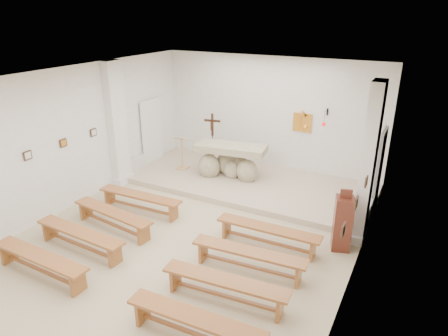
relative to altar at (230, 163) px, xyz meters
The scene contains 31 objects.
ground 3.66m from the altar, 80.05° to the right, with size 7.00×10.00×0.00m, color #C8B891.
wall_left 4.73m from the altar, 128.77° to the right, with size 0.02×10.00×3.50m, color white.
wall_right 5.58m from the altar, 40.91° to the right, with size 0.02×10.00×3.50m, color white.
wall_back 1.96m from the altar, 66.28° to the left, with size 7.00×0.02×3.50m, color white.
ceiling 4.66m from the altar, 80.05° to the right, with size 7.00×10.00×0.02m, color silver.
sanctuary_platform 0.79m from the altar, ahead, with size 6.98×3.00×0.15m, color #BBAA90.
pilaster_left 3.38m from the altar, 150.28° to the right, with size 0.26×0.55×3.50m, color white.
pilaster_right 4.45m from the altar, 21.41° to the right, with size 0.26×0.55×3.50m, color white.
gold_wall_relief 2.44m from the altar, 39.75° to the left, with size 0.55×0.04×0.55m, color gold.
sanctuary_lamp 2.92m from the altar, 25.65° to the left, with size 0.11×0.36×0.44m.
station_frame_left_front 5.34m from the altar, 123.08° to the right, with size 0.03×0.20×0.20m, color #40291C.
station_frame_left_mid 4.56m from the altar, 130.20° to the right, with size 0.03×0.20×0.20m, color #40291C.
station_frame_left_rear 3.88m from the altar, 140.24° to the right, with size 0.03×0.20×0.20m, color #40291C.
station_frame_right_front 6.10m from the altar, 46.84° to the right, with size 0.03×0.20×0.20m, color #40291C.
station_frame_right_mid 5.43m from the altar, 39.42° to the right, with size 0.03×0.20×0.20m, color #40291C.
station_frame_right_rear 4.87m from the altar, 30.02° to the right, with size 0.03×0.20×0.20m, color #40291C.
radiator_left 2.95m from the altar, 162.83° to the right, with size 0.10×0.85×0.52m, color silver.
radiator_right 4.16m from the altar, 12.06° to the right, with size 0.10×0.85×0.52m, color silver.
altar is the anchor object (origin of this frame).
lectern 1.57m from the altar, behind, with size 0.39×0.34×1.07m.
crucifix_stand 1.12m from the altar, 150.28° to the left, with size 0.51×0.22×1.68m.
potted_plant 0.69m from the altar, 108.91° to the left, with size 0.44×0.38×0.49m, color #2B5923.
donation_pedestal 4.30m from the altar, 29.85° to the right, with size 0.46×0.46×1.38m.
bench_left_front 3.00m from the altar, 111.17° to the right, with size 2.27×0.43×0.48m.
bench_right_front 3.65m from the altar, 50.15° to the right, with size 2.27×0.41×0.48m.
bench_left_second 3.94m from the altar, 105.99° to the right, with size 2.29×0.63×0.48m.
bench_right_second 4.45m from the altar, 58.31° to the right, with size 2.28×0.53×0.48m.
bench_left_third 4.89m from the altar, 102.81° to the right, with size 2.28×0.46×0.48m.
bench_right_third 5.31m from the altar, 63.89° to the right, with size 2.28×0.55×0.48m.
bench_left_fourth 5.85m from the altar, 100.67° to the right, with size 2.27×0.41×0.48m.
bench_right_fourth 6.20m from the altar, 67.89° to the right, with size 2.28×0.46×0.48m.
Camera 1 is at (4.29, -6.16, 4.76)m, focal length 32.00 mm.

